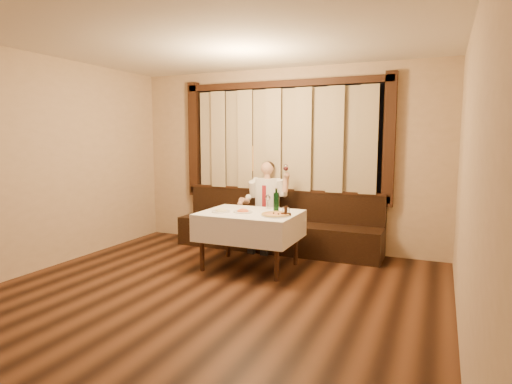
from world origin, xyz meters
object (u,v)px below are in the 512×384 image
at_px(pasta_cream, 221,209).
at_px(cruet_caddy, 286,212).
at_px(banquette, 277,230).
at_px(seated_man, 266,199).
at_px(dining_table, 250,220).
at_px(pasta_red, 243,210).
at_px(pizza, 275,215).
at_px(green_bottle, 276,202).

height_order(pasta_cream, cruet_caddy, cruet_caddy).
relative_size(banquette, cruet_caddy, 25.20).
relative_size(cruet_caddy, seated_man, 0.09).
bearing_deg(pasta_cream, seated_man, 79.48).
relative_size(dining_table, pasta_cream, 5.16).
xyz_separation_m(banquette, pasta_red, (-0.07, -1.09, 0.48)).
distance_m(banquette, pasta_cream, 1.31).
relative_size(pasta_red, cruet_caddy, 1.99).
distance_m(cruet_caddy, seated_man, 1.22).
bearing_deg(pizza, dining_table, 162.93).
bearing_deg(banquette, green_bottle, -70.22).
bearing_deg(banquette, pizza, -70.43).
height_order(green_bottle, seated_man, seated_man).
height_order(banquette, pizza, banquette).
bearing_deg(pasta_cream, green_bottle, 17.26).
xyz_separation_m(pizza, seated_man, (-0.56, 1.06, 0.03)).
relative_size(dining_table, pizza, 3.41).
xyz_separation_m(banquette, dining_table, (0.00, -1.02, 0.34)).
bearing_deg(seated_man, pasta_red, -85.07).
xyz_separation_m(cruet_caddy, seated_man, (-0.69, 1.01, 0.00)).
height_order(pasta_red, pasta_cream, pasta_red).
bearing_deg(dining_table, pizza, -17.07).
bearing_deg(pasta_red, banquette, 86.34).
bearing_deg(green_bottle, pizza, -71.44).
height_order(cruet_caddy, seated_man, seated_man).
distance_m(pasta_red, cruet_caddy, 0.60).
bearing_deg(seated_man, dining_table, -80.50).
distance_m(banquette, green_bottle, 1.17).
xyz_separation_m(dining_table, seated_man, (-0.16, 0.93, 0.15)).
xyz_separation_m(dining_table, green_bottle, (0.34, 0.07, 0.24)).
bearing_deg(pasta_cream, banquette, 73.00).
relative_size(dining_table, green_bottle, 3.88).
bearing_deg(cruet_caddy, pasta_cream, -161.51).
bearing_deg(seated_man, cruet_caddy, -55.80).
distance_m(dining_table, cruet_caddy, 0.56).
height_order(banquette, seated_man, seated_man).
xyz_separation_m(pizza, pasta_cream, (-0.76, -0.02, 0.02)).
bearing_deg(pasta_cream, pasta_red, 14.52).
bearing_deg(seated_man, banquette, 29.48).
xyz_separation_m(banquette, cruet_caddy, (0.53, -1.10, 0.49)).
relative_size(pasta_red, green_bottle, 0.77).
bearing_deg(pizza, banquette, 109.57).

